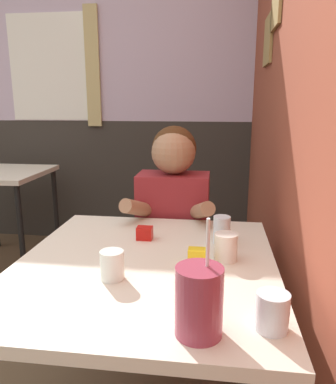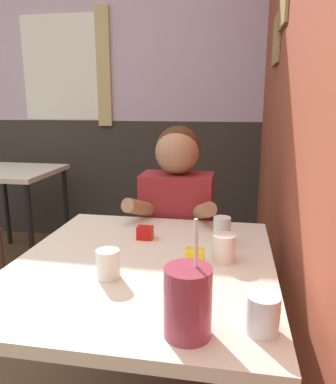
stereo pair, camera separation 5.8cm
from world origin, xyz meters
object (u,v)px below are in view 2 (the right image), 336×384
main_table (144,280)px  person_seated (177,237)px  cocktail_pitcher (188,302)px  background_table (14,182)px

main_table → person_seated: size_ratio=0.82×
person_seated → cocktail_pitcher: size_ratio=4.09×
person_seated → background_table: bearing=147.9°
background_table → person_seated: bearing=-32.1°
main_table → person_seated: (0.02, 0.60, -0.06)m
background_table → cocktail_pitcher: size_ratio=2.64×
main_table → background_table: size_ratio=1.27×
main_table → background_table: 2.07m
background_table → cocktail_pitcher: bearing=-49.3°
background_table → person_seated: person_seated is taller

